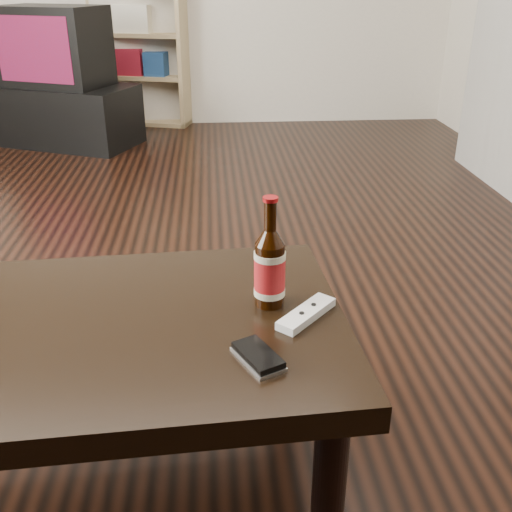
{
  "coord_description": "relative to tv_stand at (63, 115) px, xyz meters",
  "views": [
    {
      "loc": [
        0.61,
        -1.91,
        1.11
      ],
      "look_at": [
        0.7,
        -0.75,
        0.56
      ],
      "focal_mm": 42.0,
      "sensor_mm": 36.0,
      "label": 1
    }
  ],
  "objects": [
    {
      "name": "phone",
      "position": [
        1.12,
        -3.39,
        0.24
      ],
      "size": [
        0.11,
        0.13,
        0.02
      ],
      "rotation": [
        0.0,
        0.0,
        0.46
      ],
      "color": "silver",
      "rests_on": "coffee_table"
    },
    {
      "name": "coffee_table",
      "position": [
        0.73,
        -3.24,
        0.18
      ],
      "size": [
        1.21,
        0.75,
        0.44
      ],
      "rotation": [
        0.0,
        0.0,
        0.06
      ],
      "color": "black",
      "rests_on": "floor"
    },
    {
      "name": "tv",
      "position": [
        -0.0,
        -0.0,
        0.46
      ],
      "size": [
        0.8,
        0.66,
        0.51
      ],
      "rotation": [
        0.0,
        0.0,
        -0.41
      ],
      "color": "black",
      "rests_on": "tv_stand"
    },
    {
      "name": "beer_bottle",
      "position": [
        1.16,
        -3.17,
        0.32
      ],
      "size": [
        0.08,
        0.08,
        0.25
      ],
      "rotation": [
        0.0,
        0.0,
        0.1
      ],
      "color": "black",
      "rests_on": "coffee_table"
    },
    {
      "name": "bookshelf",
      "position": [
        0.53,
        0.67,
        0.5
      ],
      "size": [
        0.8,
        0.53,
        1.36
      ],
      "rotation": [
        0.0,
        0.0,
        -0.28
      ],
      "color": "tan",
      "rests_on": "floor"
    },
    {
      "name": "floor",
      "position": [
        0.43,
        -2.42,
        -0.21
      ],
      "size": [
        5.0,
        6.0,
        0.01
      ],
      "primitive_type": "cube",
      "color": "black",
      "rests_on": "ground"
    },
    {
      "name": "tv_stand",
      "position": [
        0.0,
        0.0,
        0.0
      ],
      "size": [
        1.14,
        0.87,
        0.41
      ],
      "primitive_type": "cube",
      "rotation": [
        0.0,
        0.0,
        -0.41
      ],
      "color": "black",
      "rests_on": "floor"
    },
    {
      "name": "remote",
      "position": [
        1.23,
        -3.24,
        0.24
      ],
      "size": [
        0.15,
        0.15,
        0.02
      ],
      "rotation": [
        0.0,
        0.0,
        -0.74
      ],
      "color": "silver",
      "rests_on": "coffee_table"
    }
  ]
}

